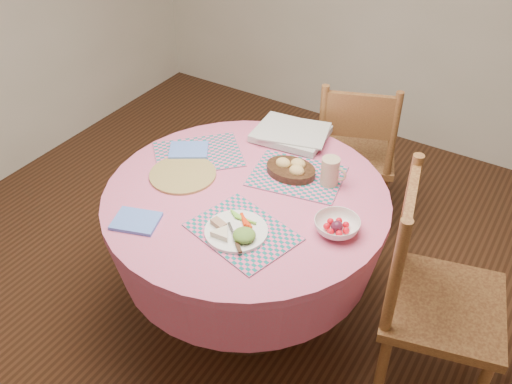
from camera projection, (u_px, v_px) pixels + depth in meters
ground at (248, 310)px, 2.91m from camera, size 4.00×4.00×0.00m
dining_table at (247, 228)px, 2.57m from camera, size 1.24×1.24×0.75m
chair_right at (431, 294)px, 2.26m from camera, size 0.57×0.58×1.05m
chair_back at (355, 152)px, 3.16m from camera, size 0.56×0.55×0.95m
placemat_front at (243, 232)px, 2.25m from camera, size 0.46×0.39×0.01m
placemat_left at (198, 154)px, 2.69m from camera, size 0.49×0.50×0.01m
placemat_back at (297, 176)px, 2.55m from camera, size 0.45×0.37×0.01m
wicker_trivet at (183, 174)px, 2.55m from camera, size 0.30×0.30×0.01m
napkin_near at (136, 221)px, 2.29m from camera, size 0.22×0.19×0.01m
napkin_far at (189, 150)px, 2.70m from camera, size 0.23×0.21×0.01m
dinner_plate at (237, 231)px, 2.22m from camera, size 0.25×0.25×0.05m
bread_bowl at (291, 169)px, 2.54m from camera, size 0.23×0.23×0.08m
latte_mug at (331, 171)px, 2.46m from camera, size 0.12×0.08×0.13m
fruit_bowl at (337, 226)px, 2.24m from camera, size 0.23×0.23×0.06m
newspaper_stack at (291, 133)px, 2.79m from camera, size 0.39×0.32×0.04m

